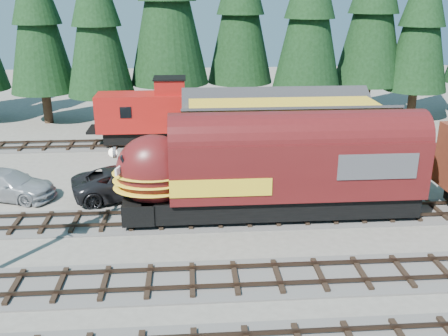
{
  "coord_description": "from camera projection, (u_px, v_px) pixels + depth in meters",
  "views": [
    {
      "loc": [
        -6.0,
        -20.03,
        11.43
      ],
      "look_at": [
        -4.23,
        4.0,
        2.88
      ],
      "focal_mm": 40.0,
      "sensor_mm": 36.0,
      "label": 1
    }
  ],
  "objects": [
    {
      "name": "track_spur",
      "position": [
        138.0,
        144.0,
        39.26
      ],
      "size": [
        32.0,
        3.2,
        0.33
      ],
      "color": "#4C4947",
      "rests_on": "ground"
    },
    {
      "name": "caboose",
      "position": [
        159.0,
        114.0,
        38.59
      ],
      "size": [
        9.37,
        2.72,
        4.87
      ],
      "color": "black",
      "rests_on": "ground"
    },
    {
      "name": "pickup_truck_b",
      "position": [
        8.0,
        184.0,
        29.01
      ],
      "size": [
        6.1,
        3.91,
        1.65
      ],
      "primitive_type": "imported",
      "rotation": [
        0.0,
        0.0,
        1.26
      ],
      "color": "#A8ABB0",
      "rests_on": "ground"
    },
    {
      "name": "depot",
      "position": [
        282.0,
        131.0,
        31.94
      ],
      "size": [
        12.8,
        7.0,
        5.3
      ],
      "color": "gold",
      "rests_on": "ground"
    },
    {
      "name": "ground",
      "position": [
        321.0,
        253.0,
        23.06
      ],
      "size": [
        120.0,
        120.0,
        0.0
      ],
      "primitive_type": "plane",
      "color": "#6B665B",
      "rests_on": "ground"
    },
    {
      "name": "locomotive",
      "position": [
        264.0,
        173.0,
        25.81
      ],
      "size": [
        16.09,
        3.2,
        4.38
      ],
      "color": "black",
      "rests_on": "ground"
    },
    {
      "name": "conifer_backdrop",
      "position": [
        335.0,
        5.0,
        42.95
      ],
      "size": [
        81.29,
        23.26,
        17.04
      ],
      "color": "black",
      "rests_on": "ground"
    },
    {
      "name": "pickup_truck_a",
      "position": [
        129.0,
        181.0,
        29.3
      ],
      "size": [
        7.07,
        4.74,
        1.8
      ],
      "primitive_type": "imported",
      "rotation": [
        0.0,
        0.0,
        1.86
      ],
      "color": "black",
      "rests_on": "ground"
    }
  ]
}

